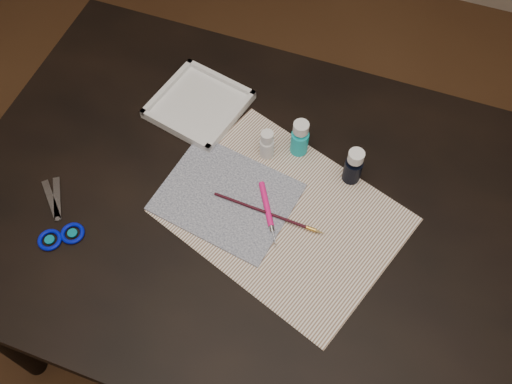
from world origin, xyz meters
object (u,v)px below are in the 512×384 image
(paint_bottle_cyan, at_px, (300,138))
(paint_bottle_navy, at_px, (354,166))
(paper, at_px, (283,215))
(paint_bottle_white, at_px, (267,144))
(canvas, at_px, (227,197))
(scissors, at_px, (53,213))
(palette_tray, at_px, (199,104))

(paint_bottle_cyan, height_order, paint_bottle_navy, same)
(paper, distance_m, paint_bottle_white, 0.17)
(canvas, height_order, paint_bottle_cyan, paint_bottle_cyan)
(paint_bottle_cyan, distance_m, scissors, 0.56)
(paint_bottle_cyan, bearing_deg, canvas, -121.88)
(paint_bottle_cyan, bearing_deg, paint_bottle_white, -151.34)
(paint_bottle_white, xyz_separation_m, palette_tray, (-0.20, 0.07, -0.03))
(paint_bottle_white, height_order, paint_bottle_cyan, paint_bottle_cyan)
(paint_bottle_white, bearing_deg, paint_bottle_navy, 1.21)
(paint_bottle_white, bearing_deg, palette_tray, 159.99)
(paint_bottle_cyan, distance_m, paint_bottle_navy, 0.14)
(paint_bottle_navy, height_order, scissors, paint_bottle_navy)
(paper, relative_size, paint_bottle_cyan, 4.88)
(paper, relative_size, palette_tray, 2.39)
(palette_tray, bearing_deg, paper, -36.28)
(paint_bottle_cyan, bearing_deg, palette_tray, 172.10)
(paper, bearing_deg, scissors, -159.99)
(paint_bottle_white, height_order, palette_tray, paint_bottle_white)
(canvas, xyz_separation_m, palette_tray, (-0.15, 0.21, 0.01))
(palette_tray, bearing_deg, scissors, -115.24)
(paper, xyz_separation_m, paint_bottle_white, (-0.09, 0.14, 0.04))
(paint_bottle_cyan, relative_size, palette_tray, 0.49)
(palette_tray, bearing_deg, paint_bottle_white, -20.01)
(canvas, height_order, paint_bottle_navy, paint_bottle_navy)
(paint_bottle_navy, height_order, palette_tray, paint_bottle_navy)
(canvas, bearing_deg, paint_bottle_cyan, 58.12)
(canvas, distance_m, palette_tray, 0.26)
(paint_bottle_white, relative_size, scissors, 0.40)
(palette_tray, bearing_deg, paint_bottle_cyan, -7.90)
(canvas, xyz_separation_m, paint_bottle_white, (0.04, 0.14, 0.04))
(paper, xyz_separation_m, canvas, (-0.13, -0.00, 0.00))
(paint_bottle_white, relative_size, palette_tray, 0.40)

